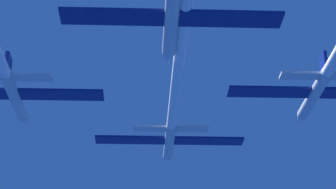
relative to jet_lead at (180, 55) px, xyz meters
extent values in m
cylinder|color=silver|center=(0.00, 27.14, -0.02)|extent=(1.39, 12.67, 1.39)
cone|color=silver|center=(0.00, 34.87, -0.02)|extent=(1.37, 2.79, 1.37)
ellipsoid|color=black|center=(0.00, 29.93, 0.57)|extent=(0.98, 2.53, 0.70)
cube|color=navy|center=(-5.51, 26.51, -0.02)|extent=(9.63, 2.79, 0.30)
cube|color=navy|center=(5.51, 26.51, -0.02)|extent=(9.63, 2.79, 0.30)
cube|color=navy|center=(0.00, 22.07, 1.69)|extent=(0.36, 2.28, 2.03)
cube|color=silver|center=(-2.86, 21.82, -0.02)|extent=(4.33, 1.67, 0.30)
cube|color=silver|center=(2.86, 21.82, -0.02)|extent=(4.33, 1.67, 0.30)
cylinder|color=silver|center=(-18.64, 9.48, -0.88)|extent=(1.39, 12.67, 1.39)
cone|color=silver|center=(-18.64, 17.20, -0.88)|extent=(1.37, 2.79, 1.37)
ellipsoid|color=black|center=(-18.64, 12.26, -0.28)|extent=(0.98, 2.53, 0.70)
cube|color=navy|center=(-13.13, 8.84, -0.88)|extent=(9.63, 2.79, 0.30)
cube|color=navy|center=(-18.64, 4.41, 0.83)|extent=(0.36, 2.28, 2.03)
cube|color=silver|center=(-15.77, 4.15, -0.88)|extent=(4.33, 1.67, 0.30)
cylinder|color=silver|center=(16.43, 9.59, -0.08)|extent=(1.39, 12.67, 1.39)
cone|color=silver|center=(16.43, 17.32, -0.08)|extent=(1.37, 2.79, 1.37)
ellipsoid|color=black|center=(16.43, 12.38, 0.51)|extent=(0.98, 2.53, 0.70)
cube|color=navy|center=(10.92, 8.96, -0.08)|extent=(9.63, 2.79, 0.30)
cube|color=navy|center=(16.43, 4.52, 1.63)|extent=(0.36, 2.28, 2.03)
cube|color=silver|center=(13.57, 4.27, -0.08)|extent=(4.33, 1.67, 0.30)
cylinder|color=silver|center=(-1.21, -8.18, -0.52)|extent=(1.39, 12.67, 1.39)
cone|color=silver|center=(-1.21, -0.45, -0.52)|extent=(1.37, 2.79, 1.37)
ellipsoid|color=black|center=(-1.21, -5.39, 0.08)|extent=(0.98, 2.53, 0.70)
cube|color=navy|center=(-6.73, -8.82, -0.52)|extent=(9.63, 2.79, 0.30)
cube|color=navy|center=(4.30, -8.82, -0.52)|extent=(9.63, 2.79, 0.30)
camera|label=1|loc=(-3.70, -65.20, -32.56)|focal=74.51mm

